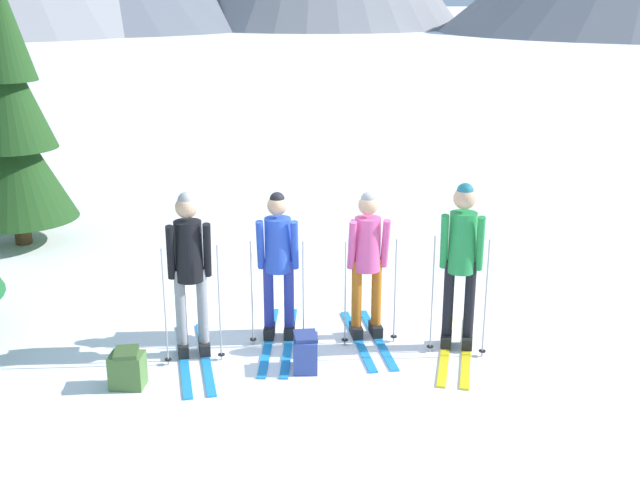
% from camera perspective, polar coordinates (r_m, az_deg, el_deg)
% --- Properties ---
extents(ground_plane, '(400.00, 400.00, 0.00)m').
position_cam_1_polar(ground_plane, '(8.60, -1.23, -7.46)').
color(ground_plane, white).
extents(skier_in_black, '(0.61, 1.74, 1.75)m').
position_cam_1_polar(skier_in_black, '(8.07, -9.42, -1.81)').
color(skier_in_black, '#1E84D1').
rests_on(skier_in_black, ground).
extents(skier_in_blue, '(0.60, 1.78, 1.65)m').
position_cam_1_polar(skier_in_blue, '(8.40, -3.04, -1.34)').
color(skier_in_blue, '#1E84D1').
rests_on(skier_in_blue, ground).
extents(skier_in_pink, '(0.61, 1.57, 1.64)m').
position_cam_1_polar(skier_in_pink, '(8.44, 3.41, -1.26)').
color(skier_in_pink, '#1E84D1').
rests_on(skier_in_pink, ground).
extents(skier_in_green, '(0.85, 1.74, 1.80)m').
position_cam_1_polar(skier_in_green, '(8.26, 10.17, -1.37)').
color(skier_in_green, yellow).
rests_on(skier_in_green, ground).
extents(pine_tree_near, '(1.70, 1.70, 4.10)m').
position_cam_1_polar(pine_tree_near, '(12.31, -21.52, 8.10)').
color(pine_tree_near, '#51381E').
rests_on(pine_tree_near, ground).
extents(backpack_on_snow_front, '(0.36, 0.30, 0.38)m').
position_cam_1_polar(backpack_on_snow_front, '(7.85, -13.75, -9.03)').
color(backpack_on_snow_front, '#4C7238').
rests_on(backpack_on_snow_front, ground).
extents(backpack_on_snow_beside, '(0.28, 0.35, 0.38)m').
position_cam_1_polar(backpack_on_snow_beside, '(7.96, -1.05, -8.10)').
color(backpack_on_snow_beside, '#384C99').
rests_on(backpack_on_snow_beside, ground).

